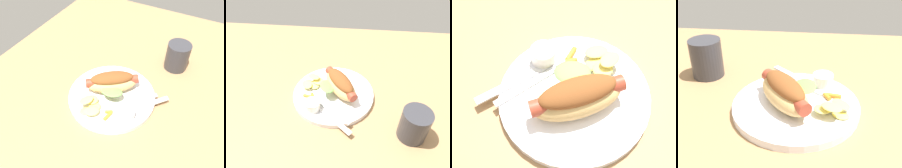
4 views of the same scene
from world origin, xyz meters
The scene contains 9 objects.
ground_plane centered at (0.00, 0.00, -0.90)cm, with size 120.00×90.00×1.80cm, color #9E754C.
plate centered at (0.80, -0.50, 0.80)cm, with size 25.51×25.51×1.60cm, color white.
hot_dog centered at (2.84, 0.97, 4.74)cm, with size 13.92×15.82×6.16cm.
sauce_ramekin centered at (-4.49, -7.25, 3.06)cm, with size 4.48×4.48×2.93cm, color white.
fork centered at (1.32, -7.86, 1.80)cm, with size 12.15×9.47×0.40cm.
knife centered at (1.27, -10.06, 1.78)cm, with size 15.58×1.40×0.36cm, color silver.
chips_pile centered at (-6.43, 2.94, 2.90)cm, with size 8.37×7.59×2.83cm.
carrot_garnish centered at (-6.28, -2.64, 2.05)cm, with size 3.86×2.30×0.93cm.
drinking_cup centered at (23.45, -12.51, 4.62)cm, with size 7.56×7.56×9.24cm, color #333338.
Camera 1 is at (-38.41, -20.81, 52.49)cm, focal length 36.56 mm.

